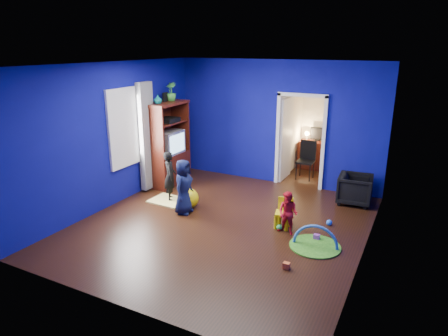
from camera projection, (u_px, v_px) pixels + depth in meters
The scene contains 32 objects.
floor at pixel (223, 225), 7.44m from camera, with size 5.00×5.50×0.01m, color black.
ceiling at pixel (222, 64), 6.58m from camera, with size 5.00×5.50×0.01m, color white.
wall_back at pixel (276, 123), 9.35m from camera, with size 5.00×0.02×2.90m, color #090B6E.
wall_front at pixel (115, 202), 4.67m from camera, with size 5.00×0.02×2.90m, color #090B6E.
wall_left at pixel (113, 135), 8.10m from camera, with size 0.02×5.50×2.90m, color #090B6E.
wall_right at pixel (372, 169), 5.92m from camera, with size 0.02×5.50×2.90m, color #090B6E.
alcove at pixel (311, 127), 9.89m from camera, with size 1.00×1.75×2.50m, color silver, non-canonical shape.
armchair at pixel (355, 189), 8.35m from camera, with size 0.67×0.69×0.63m, color black.
child_black at pixel (170, 176), 8.48m from camera, with size 0.39×0.26×1.07m, color black.
child_navy at pixel (184, 187), 7.81m from camera, with size 0.54×0.35×1.10m, color #10183B.
toddler_red at pixel (288, 213), 6.98m from camera, with size 0.38×0.29×0.78m, color red.
vase at pixel (158, 99), 8.80m from camera, with size 0.19×0.19×0.19m, color #0D5B6B.
potted_plant at pixel (171, 92), 9.21m from camera, with size 0.24×0.24×0.42m, color green.
tv_armoire at pixel (168, 144), 9.38m from camera, with size 0.58×1.14×1.96m, color #3E180A.
crt_tv at pixel (169, 142), 9.35m from camera, with size 0.46×0.70×0.54m, color silver.
yellow_blanket at pixel (168, 201), 8.55m from camera, with size 0.75×0.60×0.03m, color #F2E07A.
hopper_ball at pixel (189, 198), 8.14m from camera, with size 0.42×0.42×0.42m, color yellow.
kid_chair at pixel (283, 215), 7.25m from camera, with size 0.28×0.28×0.50m, color yellow.
play_mat at pixel (315, 246), 6.62m from camera, with size 0.84×0.84×0.02m, color green.
toy_arch at pixel (315, 246), 6.62m from camera, with size 0.76×0.76×0.05m, color #3F8CD8.
window_left at pixel (125, 127), 8.36m from camera, with size 0.03×0.95×1.55m, color white.
curtain at pixel (147, 137), 8.87m from camera, with size 0.14×0.42×2.40m, color slate.
doorway at pixel (300, 142), 9.21m from camera, with size 1.16×0.10×2.10m, color white.
study_desk at pixel (315, 155), 10.69m from camera, with size 0.88×0.44×0.75m, color #3D140A.
desk_monitor at pixel (318, 133), 10.62m from camera, with size 0.40×0.05×0.32m, color black.
desk_lamp at pixel (307, 134), 10.70m from camera, with size 0.14×0.14×0.14m, color #FFD88C.
folding_chair at pixel (305, 161), 9.85m from camera, with size 0.40×0.40×0.92m, color black.
book_shelf at pixel (321, 93), 10.29m from camera, with size 0.88×0.24×0.04m, color white.
toy_0 at pixel (286, 266), 5.96m from camera, with size 0.10×0.08×0.10m, color orange.
toy_1 at pixel (329, 222), 7.40m from camera, with size 0.11×0.11×0.11m, color blue.
toy_2 at pixel (279, 227), 7.21m from camera, with size 0.11×0.11×0.11m, color green.
toy_3 at pixel (316, 237), 6.85m from camera, with size 0.10×0.08×0.10m, color #BF49C3.
Camera 1 is at (3.13, -6.03, 3.21)m, focal length 32.00 mm.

